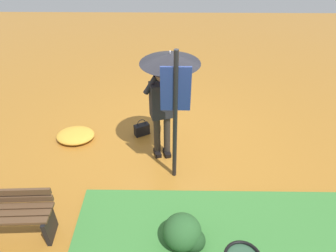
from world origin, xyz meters
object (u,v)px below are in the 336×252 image
object	(u,v)px
handbag	(142,129)
person_with_umbrella	(166,80)
park_bench	(1,214)
info_sign_post	(175,105)

from	to	relation	value
handbag	person_with_umbrella	bearing A→B (deg)	-47.78
person_with_umbrella	handbag	xyz separation A→B (m)	(-0.51, 0.56, -1.42)
handbag	park_bench	world-z (taller)	park_bench
person_with_umbrella	info_sign_post	bearing A→B (deg)	-75.57
person_with_umbrella	info_sign_post	world-z (taller)	info_sign_post
info_sign_post	park_bench	xyz separation A→B (m)	(-2.38, -1.19, -1.04)
handbag	park_bench	distance (m)	2.90
info_sign_post	person_with_umbrella	bearing A→B (deg)	104.43
handbag	park_bench	xyz separation A→B (m)	(-1.72, -2.32, 0.28)
park_bench	info_sign_post	bearing A→B (deg)	26.57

